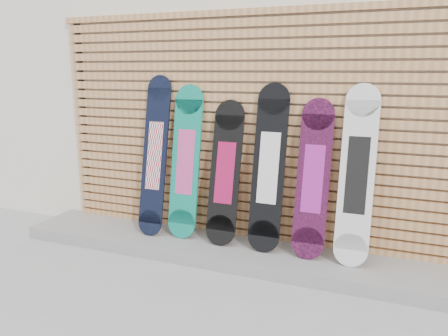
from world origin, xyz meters
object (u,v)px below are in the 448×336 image
at_px(snowboard_0, 155,156).
at_px(snowboard_3, 269,168).
at_px(snowboard_2, 225,173).
at_px(snowboard_4, 313,179).
at_px(snowboard_1, 186,162).
at_px(snowboard_5, 357,175).

bearing_deg(snowboard_0, snowboard_3, 0.50).
bearing_deg(snowboard_2, snowboard_3, 0.21).
bearing_deg(snowboard_4, snowboard_1, 179.15).
bearing_deg(snowboard_3, snowboard_2, -179.79).
height_order(snowboard_0, snowboard_4, snowboard_0).
bearing_deg(snowboard_2, snowboard_0, -179.34).
height_order(snowboard_0, snowboard_5, snowboard_0).
xyz_separation_m(snowboard_0, snowboard_5, (1.95, 0.00, -0.03)).
distance_m(snowboard_2, snowboard_5, 1.20).
height_order(snowboard_4, snowboard_5, snowboard_5).
bearing_deg(snowboard_0, snowboard_2, 0.66).
height_order(snowboard_3, snowboard_4, snowboard_3).
xyz_separation_m(snowboard_1, snowboard_5, (1.63, -0.02, 0.02)).
xyz_separation_m(snowboard_2, snowboard_4, (0.83, -0.00, 0.02)).
relative_size(snowboard_2, snowboard_4, 0.97).
distance_m(snowboard_1, snowboard_2, 0.43).
bearing_deg(snowboard_0, snowboard_5, 0.07).
height_order(snowboard_0, snowboard_2, snowboard_0).
relative_size(snowboard_1, snowboard_5, 0.98).
distance_m(snowboard_2, snowboard_4, 0.83).
bearing_deg(snowboard_4, snowboard_0, -179.70).
xyz_separation_m(snowboard_2, snowboard_3, (0.43, 0.00, 0.08)).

